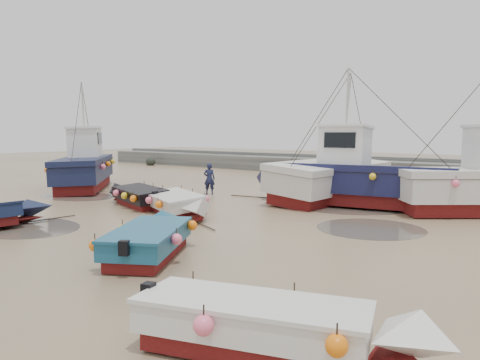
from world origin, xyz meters
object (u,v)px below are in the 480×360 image
at_px(cabin_boat_2, 352,177).
at_px(dinghy_4, 138,193).
at_px(person, 209,194).
at_px(dinghy_5, 179,202).
at_px(dinghy_2, 153,235).
at_px(cabin_boat_1, 335,173).
at_px(dinghy_3, 275,322).
at_px(cabin_boat_0, 86,166).

bearing_deg(cabin_boat_2, dinghy_4, 117.99).
bearing_deg(person, dinghy_5, 90.20).
height_order(dinghy_2, cabin_boat_1, cabin_boat_1).
distance_m(dinghy_4, cabin_boat_1, 9.77).
bearing_deg(dinghy_5, cabin_boat_1, -174.52).
xyz_separation_m(dinghy_3, dinghy_5, (-9.60, 7.52, 0.01)).
height_order(dinghy_2, cabin_boat_0, cabin_boat_0).
distance_m(dinghy_3, person, 18.32).
bearing_deg(dinghy_4, person, 17.50).
bearing_deg(dinghy_3, dinghy_5, -146.10).
distance_m(dinghy_4, cabin_boat_0, 7.89).
relative_size(dinghy_5, cabin_boat_0, 0.65).
relative_size(cabin_boat_1, cabin_boat_2, 1.03).
bearing_deg(dinghy_4, cabin_boat_0, 91.16).
bearing_deg(dinghy_3, cabin_boat_0, -135.48).
bearing_deg(dinghy_4, cabin_boat_2, -33.59).
height_order(cabin_boat_1, cabin_boat_2, same).
bearing_deg(dinghy_5, dinghy_4, -77.95).
height_order(dinghy_3, cabin_boat_0, cabin_boat_0).
distance_m(dinghy_2, person, 12.35).
xyz_separation_m(dinghy_2, cabin_boat_1, (-0.92, 12.95, 0.75)).
bearing_deg(dinghy_3, cabin_boat_2, -177.87).
height_order(dinghy_3, person, dinghy_3).
distance_m(dinghy_5, person, 6.43).
distance_m(dinghy_2, dinghy_3, 6.55).
bearing_deg(cabin_boat_1, dinghy_5, -105.86).
distance_m(dinghy_2, cabin_boat_2, 11.39).
distance_m(dinghy_3, cabin_boat_1, 17.22).
xyz_separation_m(cabin_boat_0, cabin_boat_2, (15.23, 3.57, -0.02)).
height_order(cabin_boat_1, person, cabin_boat_1).
bearing_deg(dinghy_5, person, -125.57).
relative_size(dinghy_3, cabin_boat_2, 0.53).
xyz_separation_m(cabin_boat_2, person, (-7.64, -1.14, -1.32)).
xyz_separation_m(dinghy_2, person, (-6.94, 10.20, -0.55)).
xyz_separation_m(dinghy_3, person, (-12.84, 13.05, -0.55)).
height_order(dinghy_2, cabin_boat_2, cabin_boat_2).
bearing_deg(dinghy_2, person, 93.60).
height_order(dinghy_2, dinghy_5, same).
bearing_deg(cabin_boat_0, dinghy_2, -74.17).
xyz_separation_m(dinghy_4, cabin_boat_2, (7.75, 5.96, 0.77)).
distance_m(dinghy_2, dinghy_5, 5.96).
xyz_separation_m(dinghy_4, cabin_boat_1, (6.13, 7.56, 0.75)).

